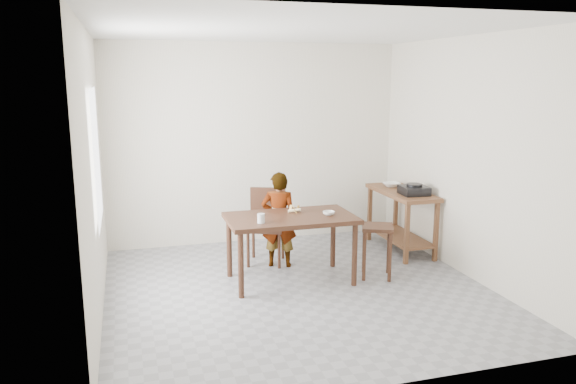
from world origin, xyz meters
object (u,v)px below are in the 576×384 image
object	(u,v)px
prep_counter	(401,220)
child	(279,220)
dining_chair	(266,227)
stool	(377,251)
dining_table	(291,249)

from	to	relation	value
prep_counter	child	distance (m)	1.73
dining_chair	stool	distance (m)	1.38
prep_counter	dining_chair	bearing A→B (deg)	-179.49
prep_counter	child	size ratio (longest dim) A/B	1.04
prep_counter	dining_chair	world-z (taller)	dining_chair
prep_counter	stool	xyz separation A→B (m)	(-0.74, -0.85, -0.10)
prep_counter	dining_chair	size ratio (longest dim) A/B	1.32
child	dining_chair	xyz separation A→B (m)	(-0.12, 0.15, -0.12)
prep_counter	dining_chair	xyz separation A→B (m)	(-1.83, -0.02, 0.05)
dining_chair	stool	world-z (taller)	dining_chair
prep_counter	stool	bearing A→B (deg)	-131.08
prep_counter	stool	distance (m)	1.13
dining_chair	stool	size ratio (longest dim) A/B	1.50
child	dining_chair	bearing A→B (deg)	-31.03
dining_table	child	xyz separation A→B (m)	(0.01, 0.53, 0.20)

